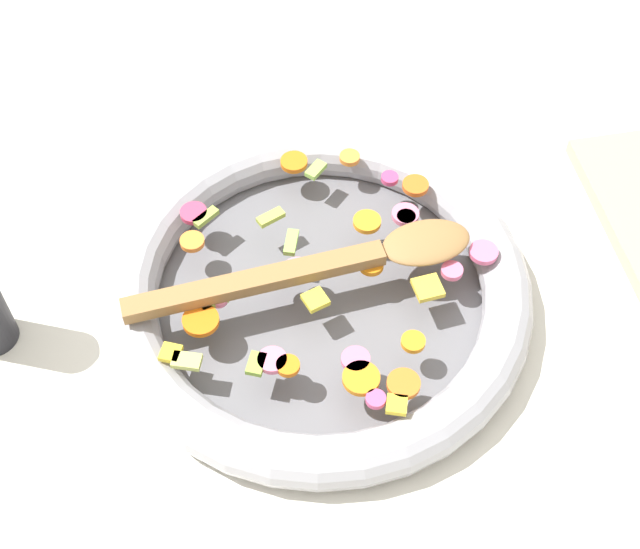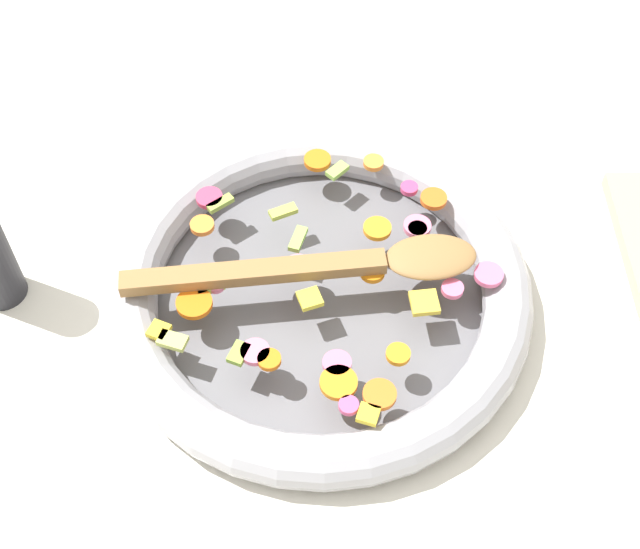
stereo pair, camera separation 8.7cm
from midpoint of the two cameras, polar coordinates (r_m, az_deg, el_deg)
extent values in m
plane|color=silver|center=(0.91, -2.73, -2.05)|extent=(4.00, 4.00, 0.00)
cylinder|color=slate|center=(0.91, -2.74, -1.83)|extent=(0.38, 0.38, 0.01)
torus|color=#9E9EA5|center=(0.89, -2.79, -1.14)|extent=(0.43, 0.43, 0.05)
cylinder|color=orange|center=(0.83, 2.99, -4.54)|extent=(0.02, 0.02, 0.01)
cylinder|color=orange|center=(0.85, -10.57, -3.11)|extent=(0.05, 0.05, 0.01)
cylinder|color=orange|center=(0.90, 4.68, 2.02)|extent=(0.03, 0.03, 0.01)
cylinder|color=orange|center=(0.91, 0.29, 3.22)|extent=(0.03, 0.03, 0.01)
cylinder|color=orange|center=(0.81, -5.14, -6.06)|extent=(0.03, 0.03, 0.01)
cylinder|color=orange|center=(0.87, 0.51, 0.21)|extent=(0.03, 0.03, 0.01)
cylinder|color=orange|center=(0.80, 2.27, -7.23)|extent=(0.03, 0.03, 0.01)
cylinder|color=orange|center=(0.80, -0.46, -6.89)|extent=(0.05, 0.05, 0.01)
cylinder|color=orange|center=(0.97, -4.18, 7.04)|extent=(0.04, 0.04, 0.01)
cylinder|color=orange|center=(0.97, -0.68, 7.34)|extent=(0.03, 0.03, 0.01)
cylinder|color=orange|center=(0.91, -10.91, 1.91)|extent=(0.03, 0.03, 0.01)
cylinder|color=orange|center=(0.94, 3.50, 5.54)|extent=(0.04, 0.04, 0.01)
cube|color=#A0C245|center=(0.86, -9.72, -1.93)|extent=(0.02, 0.03, 0.01)
cube|color=#BEC95E|center=(0.83, -11.53, -5.66)|extent=(0.02, 0.03, 0.01)
cube|color=#93B045|center=(0.93, -10.01, 3.46)|extent=(0.03, 0.03, 0.01)
cube|color=#B6C84A|center=(0.92, -5.90, 3.49)|extent=(0.02, 0.03, 0.01)
cube|color=#93CB53|center=(0.89, -4.65, 1.88)|extent=(0.03, 0.02, 0.01)
cube|color=#99CA52|center=(0.96, -2.89, 6.55)|extent=(0.03, 0.03, 0.01)
cube|color=#8EB840|center=(0.82, -7.16, -5.91)|extent=(0.03, 0.02, 0.01)
cube|color=#87BE43|center=(0.86, -10.38, -1.84)|extent=(0.02, 0.03, 0.01)
cylinder|color=#D14370|center=(0.87, -5.36, -0.10)|extent=(0.03, 0.03, 0.01)
cylinder|color=#D74F80|center=(0.79, 0.44, -8.21)|extent=(0.02, 0.02, 0.01)
cylinder|color=pink|center=(0.86, -9.41, -1.75)|extent=(0.02, 0.02, 0.01)
cylinder|color=#D23F71|center=(0.95, 1.86, 6.01)|extent=(0.02, 0.02, 0.01)
cylinder|color=pink|center=(0.92, 2.79, 3.67)|extent=(0.04, 0.04, 0.01)
cylinder|color=pink|center=(0.87, 5.65, 0.05)|extent=(0.03, 0.03, 0.01)
cylinder|color=#CC3C5E|center=(0.93, -10.76, 3.71)|extent=(0.04, 0.04, 0.01)
cylinder|color=pink|center=(0.81, -0.77, -5.69)|extent=(0.03, 0.03, 0.01)
cylinder|color=pink|center=(0.82, -6.14, -5.69)|extent=(0.03, 0.03, 0.01)
cylinder|color=#E27584|center=(0.87, -4.33, 0.10)|extent=(0.03, 0.03, 0.01)
cylinder|color=pink|center=(0.91, 2.83, 3.48)|extent=(0.03, 0.03, 0.01)
cylinder|color=pink|center=(0.89, 7.71, 1.24)|extent=(0.04, 0.04, 0.01)
cube|color=yellow|center=(0.86, 4.06, -1.06)|extent=(0.03, 0.03, 0.01)
cube|color=yellow|center=(0.79, 1.77, -8.57)|extent=(0.02, 0.02, 0.01)
cube|color=yellow|center=(0.84, -12.50, -5.14)|extent=(0.02, 0.02, 0.01)
cube|color=yellow|center=(0.85, -3.22, -1.83)|extent=(0.03, 0.03, 0.01)
cube|color=olive|center=(0.86, -7.06, -0.63)|extent=(0.05, 0.26, 0.01)
ellipsoid|color=olive|center=(0.88, 4.01, 1.88)|extent=(0.06, 0.09, 0.01)
camera|label=1|loc=(0.04, -92.87, -3.89)|focal=50.00mm
camera|label=2|loc=(0.04, 87.13, 3.89)|focal=50.00mm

